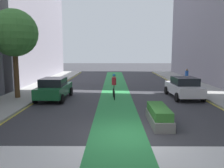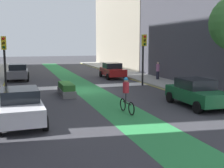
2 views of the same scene
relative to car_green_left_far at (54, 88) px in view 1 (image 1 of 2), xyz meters
name	(u,v)px [view 1 (image 1 of 2)]	position (x,y,z in m)	size (l,w,h in m)	color
ground_plane	(127,136)	(4.89, -7.41, -0.80)	(120.00, 120.00, 0.00)	#38383D
bike_lane_paint	(118,136)	(4.49, -7.41, -0.80)	(2.40, 60.00, 0.01)	#2D8C47
crosswalk_band	(131,157)	(4.89, -9.41, -0.80)	(12.00, 1.80, 0.01)	silver
car_green_left_far	(54,88)	(0.00, 0.00, 0.00)	(2.10, 4.24, 1.57)	#196033
car_white_right_far	(184,87)	(9.58, 0.58, 0.00)	(2.11, 4.25, 1.57)	silver
cyclist_in_lane	(114,86)	(4.35, 0.18, 0.17)	(0.32, 1.73, 1.86)	black
pedestrian_sidewalk_right_a	(187,76)	(11.77, 6.98, 0.13)	(0.34, 0.34, 1.55)	#262638
street_tree_near	(14,33)	(-2.66, -0.06, 3.91)	(3.31, 3.31, 6.25)	brown
median_planter	(159,116)	(6.49, -5.82, -0.40)	(0.88, 2.83, 0.85)	slate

